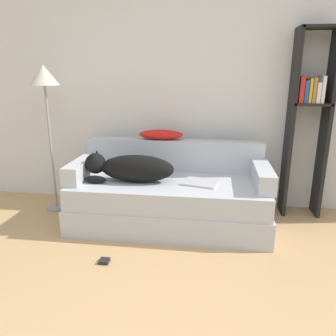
{
  "coord_description": "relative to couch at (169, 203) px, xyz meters",
  "views": [
    {
      "loc": [
        0.16,
        -1.19,
        1.43
      ],
      "look_at": [
        -0.23,
        1.64,
        0.6
      ],
      "focal_mm": 35.0,
      "sensor_mm": 36.0,
      "label": 1
    }
  ],
  "objects": [
    {
      "name": "couch",
      "position": [
        0.0,
        0.0,
        0.0
      ],
      "size": [
        1.86,
        0.86,
        0.45
      ],
      "color": "#B2B7BC",
      "rests_on": "ground_plane"
    },
    {
      "name": "throw_pillow",
      "position": [
        -0.14,
        0.37,
        0.6
      ],
      "size": [
        0.46,
        0.19,
        0.1
      ],
      "color": "red",
      "rests_on": "couch_backrest"
    },
    {
      "name": "dog",
      "position": [
        -0.36,
        -0.08,
        0.36
      ],
      "size": [
        0.84,
        0.26,
        0.28
      ],
      "color": "black",
      "rests_on": "couch"
    },
    {
      "name": "couch_arm_right",
      "position": [
        0.85,
        -0.01,
        0.32
      ],
      "size": [
        0.15,
        0.67,
        0.17
      ],
      "color": "#B2B7BC",
      "rests_on": "couch"
    },
    {
      "name": "bookshelf",
      "position": [
        1.32,
        0.46,
        0.82
      ],
      "size": [
        0.38,
        0.26,
        1.85
      ],
      "color": "black",
      "rests_on": "ground_plane"
    },
    {
      "name": "floor_lamp",
      "position": [
        -1.28,
        0.21,
        1.07
      ],
      "size": [
        0.3,
        0.3,
        1.51
      ],
      "color": "gray",
      "rests_on": "ground_plane"
    },
    {
      "name": "couch_arm_left",
      "position": [
        -0.85,
        -0.01,
        0.32
      ],
      "size": [
        0.15,
        0.67,
        0.17
      ],
      "color": "#B2B7BC",
      "rests_on": "couch"
    },
    {
      "name": "laptop",
      "position": [
        0.3,
        -0.05,
        0.24
      ],
      "size": [
        0.36,
        0.31,
        0.02
      ],
      "rotation": [
        0.0,
        0.0,
        -0.25
      ],
      "color": "#B7B7BC",
      "rests_on": "couch"
    },
    {
      "name": "wall_back",
      "position": [
        0.23,
        0.64,
        1.13
      ],
      "size": [
        7.2,
        0.06,
        2.7
      ],
      "color": "silver",
      "rests_on": "ground_plane"
    },
    {
      "name": "couch_backrest",
      "position": [
        -0.0,
        0.36,
        0.39
      ],
      "size": [
        1.82,
        0.15,
        0.32
      ],
      "color": "#B2B7BC",
      "rests_on": "couch"
    },
    {
      "name": "power_adapter",
      "position": [
        -0.41,
        -0.75,
        -0.21
      ],
      "size": [
        0.08,
        0.08,
        0.03
      ],
      "color": "black",
      "rests_on": "ground_plane"
    }
  ]
}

